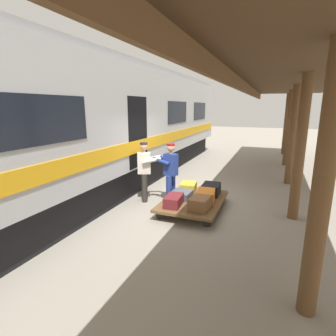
{
  "coord_description": "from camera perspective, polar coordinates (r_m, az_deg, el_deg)",
  "views": [
    {
      "loc": [
        -1.93,
        6.74,
        2.67
      ],
      "look_at": [
        0.5,
        0.69,
        1.15
      ],
      "focal_mm": 28.21,
      "sensor_mm": 36.0,
      "label": 1
    }
  ],
  "objects": [
    {
      "name": "platform_canopy",
      "position": [
        6.79,
        27.49,
        16.8
      ],
      "size": [
        3.2,
        20.41,
        3.56
      ],
      "color": "brown",
      "rests_on": "ground_plane"
    },
    {
      "name": "suitcase_maroon_trunk",
      "position": [
        6.55,
        1.23,
        -7.06
      ],
      "size": [
        0.43,
        0.67,
        0.26
      ],
      "primitive_type": "cube",
      "rotation": [
        0.0,
        0.0,
        0.09
      ],
      "color": "maroon",
      "rests_on": "luggage_cart"
    },
    {
      "name": "train_car",
      "position": [
        8.49,
        -15.51,
        8.53
      ],
      "size": [
        3.03,
        19.05,
        4.0
      ],
      "color": "#B7BABF",
      "rests_on": "ground_plane"
    },
    {
      "name": "ground_plane",
      "position": [
        7.5,
        5.57,
        -7.79
      ],
      "size": [
        60.0,
        60.0,
        0.0
      ],
      "primitive_type": "plane",
      "color": "gray"
    },
    {
      "name": "porter_by_door",
      "position": [
        7.51,
        -5.0,
        -0.37
      ],
      "size": [
        0.74,
        0.6,
        1.7
      ],
      "color": "#332D28",
      "rests_on": "ground_plane"
    },
    {
      "name": "suitcase_brown_leather",
      "position": [
        6.35,
        6.85,
        -7.61
      ],
      "size": [
        0.47,
        0.59,
        0.3
      ],
      "primitive_type": "cube",
      "rotation": [
        0.0,
        0.0,
        -0.08
      ],
      "color": "brown",
      "rests_on": "luggage_cart"
    },
    {
      "name": "suitcase_orange_carryall",
      "position": [
        6.9,
        8.16,
        -5.96
      ],
      "size": [
        0.51,
        0.69,
        0.29
      ],
      "primitive_type": "cube",
      "rotation": [
        0.0,
        0.0,
        0.13
      ],
      "color": "#CC6B23",
      "rests_on": "luggage_cart"
    },
    {
      "name": "suitcase_black_hardshell",
      "position": [
        7.46,
        9.27,
        -4.52
      ],
      "size": [
        0.47,
        0.62,
        0.3
      ],
      "primitive_type": "cube",
      "rotation": [
        0.0,
        0.0,
        0.03
      ],
      "color": "black",
      "rests_on": "luggage_cart"
    },
    {
      "name": "suitcase_yellow_case",
      "position": [
        7.62,
        4.42,
        -4.15
      ],
      "size": [
        0.49,
        0.58,
        0.26
      ],
      "primitive_type": "cube",
      "rotation": [
        0.0,
        0.0,
        0.14
      ],
      "color": "gold",
      "rests_on": "luggage_cart"
    },
    {
      "name": "luggage_cart",
      "position": [
        7.04,
        5.49,
        -7.11
      ],
      "size": [
        1.47,
        2.18,
        0.28
      ],
      "color": "brown",
      "rests_on": "ground_plane"
    },
    {
      "name": "suitcase_slate_roller",
      "position": [
        7.09,
        2.94,
        -5.76
      ],
      "size": [
        0.52,
        0.56,
        0.19
      ],
      "primitive_type": "cube",
      "rotation": [
        0.0,
        0.0,
        -0.03
      ],
      "color": "#4C515B",
      "rests_on": "luggage_cart"
    },
    {
      "name": "porter_in_overalls",
      "position": [
        7.3,
        0.47,
        -0.71
      ],
      "size": [
        0.71,
        0.5,
        1.7
      ],
      "color": "navy",
      "rests_on": "ground_plane"
    }
  ]
}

